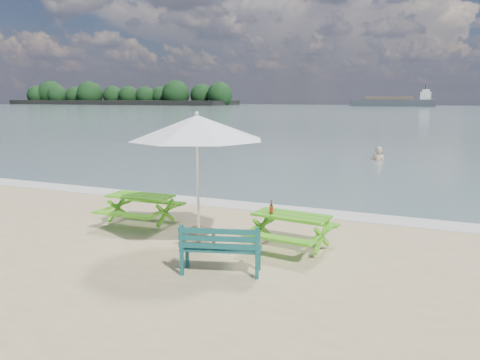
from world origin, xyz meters
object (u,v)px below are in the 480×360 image
at_px(beer_bottle, 271,209).
at_px(side_table, 199,238).
at_px(picnic_table_left, 141,210).
at_px(patio_umbrella, 197,128).
at_px(park_bench, 221,258).
at_px(picnic_table_right, 291,232).
at_px(swimmer, 378,166).

bearing_deg(beer_bottle, side_table, -161.89).
distance_m(picnic_table_left, patio_umbrella, 2.89).
height_order(park_bench, side_table, park_bench).
height_order(picnic_table_right, park_bench, park_bench).
height_order(picnic_table_left, patio_umbrella, patio_umbrella).
relative_size(park_bench, patio_umbrella, 0.45).
bearing_deg(swimmer, beer_bottle, -90.84).
relative_size(side_table, beer_bottle, 2.24).
bearing_deg(picnic_table_left, picnic_table_right, -4.45).
bearing_deg(side_table, picnic_table_right, 18.49).
relative_size(picnic_table_left, beer_bottle, 6.06).
bearing_deg(park_bench, side_table, 132.90).
height_order(picnic_table_left, swimmer, picnic_table_left).
xyz_separation_m(picnic_table_left, picnic_table_right, (3.62, -0.28, -0.01)).
xyz_separation_m(picnic_table_left, park_bench, (2.94, -1.92, -0.08)).
bearing_deg(park_bench, patio_umbrella, 132.90).
height_order(park_bench, patio_umbrella, patio_umbrella).
bearing_deg(picnic_table_left, swimmer, 75.69).
bearing_deg(swimmer, picnic_table_left, -104.31).
distance_m(side_table, beer_bottle, 1.52).
relative_size(patio_umbrella, swimmer, 1.67).
bearing_deg(beer_bottle, picnic_table_right, 19.88).
relative_size(patio_umbrella, beer_bottle, 11.22).
relative_size(picnic_table_left, side_table, 2.70).
bearing_deg(patio_umbrella, picnic_table_left, 156.43).
xyz_separation_m(picnic_table_left, patio_umbrella, (1.94, -0.84, 1.97)).
bearing_deg(beer_bottle, swimmer, 89.16).
bearing_deg(side_table, patio_umbrella, 90.00).
height_order(picnic_table_right, swimmer, picnic_table_right).
bearing_deg(patio_umbrella, swimmer, 83.94).
xyz_separation_m(park_bench, beer_bottle, (0.33, 1.51, 0.52)).
bearing_deg(swimmer, side_table, -96.06).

